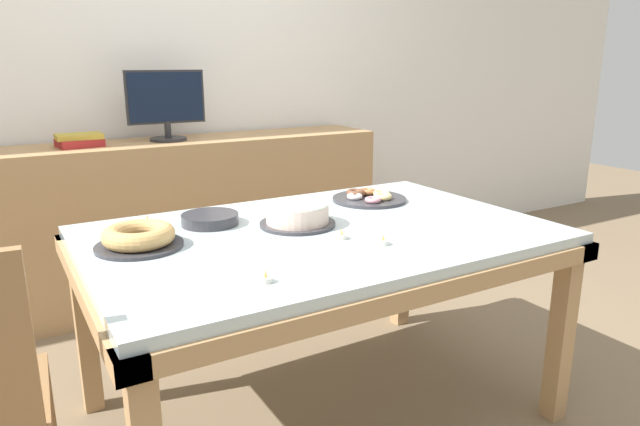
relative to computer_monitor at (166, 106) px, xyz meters
name	(u,v)px	position (x,y,z in m)	size (l,w,h in m)	color
ground_plane	(320,411)	(0.13, -1.43, -1.10)	(12.00, 12.00, 0.00)	#7A664C
wall_back	(171,66)	(0.13, 0.30, 0.20)	(8.00, 0.10, 2.60)	white
dining_table	(320,251)	(0.13, -1.43, -0.43)	(1.65, 1.08, 0.74)	silver
sideboard	(196,217)	(0.13, 0.00, -0.64)	(2.19, 0.44, 0.91)	tan
computer_monitor	(166,106)	(0.00, 0.00, 0.00)	(0.42, 0.20, 0.38)	#262628
book_stack	(79,140)	(-0.46, 0.00, -0.16)	(0.23, 0.19, 0.07)	maroon
cake_chocolate_round	(297,215)	(0.08, -1.34, -0.31)	(0.28, 0.28, 0.08)	#333338
cake_golden_bundt	(139,237)	(-0.48, -1.31, -0.32)	(0.28, 0.28, 0.07)	#333338
pastry_platter	(369,197)	(0.53, -1.16, -0.34)	(0.32, 0.32, 0.04)	#333338
plate_stack	(210,219)	(-0.19, -1.17, -0.33)	(0.21, 0.21, 0.04)	#333338
tealight_right_edge	(266,279)	(-0.25, -1.79, -0.34)	(0.04, 0.04, 0.04)	silver
tealight_left_edge	(342,236)	(0.14, -1.56, -0.34)	(0.04, 0.04, 0.04)	silver
tealight_near_cakes	(148,222)	(-0.39, -1.05, -0.34)	(0.04, 0.04, 0.04)	silver
tealight_near_front	(383,242)	(0.22, -1.69, -0.34)	(0.04, 0.04, 0.04)	silver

